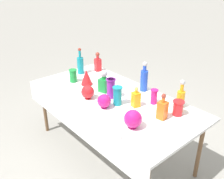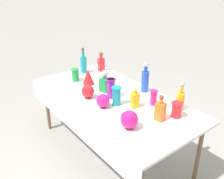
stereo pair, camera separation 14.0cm
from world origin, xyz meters
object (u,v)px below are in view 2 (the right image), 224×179
(slender_vase_3, at_px, (154,97))
(round_bowl_0, at_px, (129,119))
(square_decanter_3, at_px, (105,82))
(round_bowl_1, at_px, (103,101))
(slender_vase_1, at_px, (111,88))
(fluted_vase_0, at_px, (88,77))
(tall_bottle_2, at_px, (145,80))
(round_bowl_2, at_px, (88,91))
(square_decanter_0, at_px, (160,110))
(slender_vase_0, at_px, (117,95))
(tall_bottle_0, at_px, (84,64))
(tall_bottle_1, at_px, (180,99))
(square_decanter_2, at_px, (101,63))
(slender_vase_4, at_px, (75,74))
(slender_vase_2, at_px, (177,109))
(square_decanter_1, at_px, (135,99))

(slender_vase_3, height_order, round_bowl_0, round_bowl_0)
(square_decanter_3, relative_size, round_bowl_1, 1.77)
(slender_vase_1, relative_size, fluted_vase_0, 1.13)
(tall_bottle_2, distance_m, square_decanter_3, 0.47)
(slender_vase_3, bearing_deg, square_decanter_3, -159.76)
(slender_vase_1, height_order, round_bowl_2, slender_vase_1)
(square_decanter_0, relative_size, slender_vase_0, 1.31)
(slender_vase_0, xyz_separation_m, round_bowl_1, (-0.04, -0.15, -0.03))
(tall_bottle_2, height_order, round_bowl_1, tall_bottle_2)
(round_bowl_2, bearing_deg, tall_bottle_0, 151.50)
(tall_bottle_2, distance_m, round_bowl_2, 0.69)
(tall_bottle_2, xyz_separation_m, slender_vase_0, (0.05, -0.47, -0.04))
(slender_vase_3, height_order, round_bowl_1, slender_vase_3)
(square_decanter_3, bearing_deg, tall_bottle_1, 23.38)
(tall_bottle_2, xyz_separation_m, slender_vase_1, (-0.12, -0.41, -0.03))
(slender_vase_1, bearing_deg, square_decanter_0, 7.21)
(round_bowl_0, distance_m, round_bowl_2, 0.74)
(tall_bottle_1, bearing_deg, round_bowl_0, -95.59)
(square_decanter_3, height_order, slender_vase_1, square_decanter_3)
(square_decanter_2, relative_size, slender_vase_1, 1.21)
(slender_vase_4, relative_size, fluted_vase_0, 0.83)
(tall_bottle_0, height_order, tall_bottle_1, tall_bottle_0)
(slender_vase_2, bearing_deg, round_bowl_2, -151.71)
(tall_bottle_2, distance_m, slender_vase_1, 0.43)
(square_decanter_3, xyz_separation_m, round_bowl_1, (0.30, -0.25, -0.04))
(square_decanter_2, xyz_separation_m, round_bowl_2, (0.60, -0.61, -0.04))
(tall_bottle_2, xyz_separation_m, slender_vase_3, (0.29, -0.16, -0.06))
(tall_bottle_2, bearing_deg, slender_vase_1, -106.04)
(square_decanter_1, height_order, slender_vase_2, square_decanter_1)
(square_decanter_2, xyz_separation_m, slender_vase_0, (0.92, -0.45, -0.01))
(slender_vase_1, relative_size, round_bowl_1, 1.49)
(square_decanter_3, bearing_deg, round_bowl_0, -20.44)
(square_decanter_1, xyz_separation_m, slender_vase_0, (-0.16, -0.12, 0.02))
(slender_vase_0, xyz_separation_m, round_bowl_0, (0.42, -0.19, -0.02))
(tall_bottle_0, height_order, round_bowl_1, tall_bottle_0)
(square_decanter_2, relative_size, slender_vase_3, 1.68)
(square_decanter_1, bearing_deg, tall_bottle_2, 120.94)
(tall_bottle_2, xyz_separation_m, square_decanter_0, (0.54, -0.33, -0.04))
(slender_vase_2, bearing_deg, square_decanter_3, -166.55)
(slender_vase_4, bearing_deg, square_decanter_1, 8.40)
(square_decanter_2, distance_m, square_decanter_3, 0.68)
(square_decanter_1, relative_size, slender_vase_3, 1.37)
(tall_bottle_0, relative_size, slender_vase_0, 1.78)
(slender_vase_0, bearing_deg, slender_vase_4, -178.15)
(slender_vase_3, height_order, round_bowl_2, slender_vase_3)
(slender_vase_1, relative_size, slender_vase_2, 1.47)
(slender_vase_0, distance_m, slender_vase_2, 0.64)
(tall_bottle_2, xyz_separation_m, round_bowl_0, (0.47, -0.65, -0.06))
(square_decanter_2, relative_size, slender_vase_4, 1.67)
(slender_vase_1, bearing_deg, round_bowl_2, -125.35)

